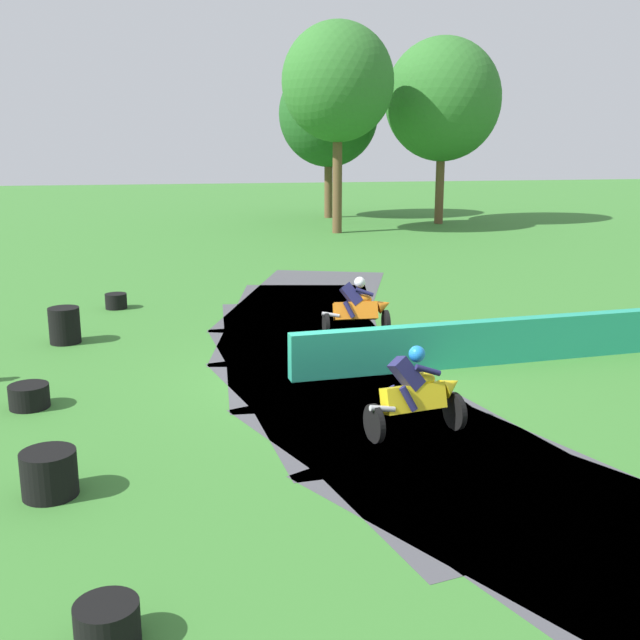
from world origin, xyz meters
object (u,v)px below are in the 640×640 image
object	(u,v)px
motorcycle_lead_orange	(358,308)
motorcycle_chase_yellow	(417,393)
tire_stack_mid_b	(29,396)
tire_stack_mid_a	(65,325)
tire_stack_extra_a	(107,624)
tire_stack_far	(49,474)
tire_stack_near	(116,301)

from	to	relation	value
motorcycle_lead_orange	motorcycle_chase_yellow	distance (m)	6.07
tire_stack_mid_b	tire_stack_mid_a	bearing A→B (deg)	89.99
motorcycle_chase_yellow	tire_stack_extra_a	distance (m)	6.19
motorcycle_chase_yellow	tire_stack_mid_b	bearing A→B (deg)	160.20
tire_stack_far	tire_stack_extra_a	size ratio (longest dim) A/B	1.18
tire_stack_mid_a	tire_stack_extra_a	world-z (taller)	tire_stack_mid_a
tire_stack_mid_b	tire_stack_extra_a	bearing A→B (deg)	-74.25
motorcycle_chase_yellow	tire_stack_mid_a	size ratio (longest dim) A/B	2.10
motorcycle_lead_orange	tire_stack_mid_a	distance (m)	6.59
tire_stack_mid_a	tire_stack_far	world-z (taller)	tire_stack_mid_a
tire_stack_mid_b	tire_stack_far	xyz separation A→B (m)	(0.88, -3.49, 0.10)
motorcycle_chase_yellow	tire_stack_far	bearing A→B (deg)	-166.38
tire_stack_mid_a	tire_stack_extra_a	distance (m)	11.08
motorcycle_chase_yellow	tire_stack_extra_a	xyz separation A→B (m)	(-4.26, -4.46, -0.44)
motorcycle_chase_yellow	tire_stack_far	world-z (taller)	motorcycle_chase_yellow
tire_stack_near	tire_stack_mid_a	world-z (taller)	tire_stack_mid_a
tire_stack_near	tire_stack_extra_a	distance (m)	14.34
tire_stack_extra_a	tire_stack_mid_b	bearing A→B (deg)	105.75
tire_stack_far	motorcycle_chase_yellow	bearing A→B (deg)	13.62
motorcycle_chase_yellow	tire_stack_mid_b	world-z (taller)	motorcycle_chase_yellow
motorcycle_lead_orange	tire_stack_far	size ratio (longest dim) A/B	2.38
motorcycle_chase_yellow	tire_stack_mid_b	size ratio (longest dim) A/B	2.50
motorcycle_chase_yellow	tire_stack_mid_a	world-z (taller)	motorcycle_chase_yellow
tire_stack_mid_b	tire_stack_extra_a	size ratio (longest dim) A/B	1.12
motorcycle_lead_orange	tire_stack_far	world-z (taller)	motorcycle_lead_orange
tire_stack_mid_b	tire_stack_extra_a	xyz separation A→B (m)	(1.88, -6.67, 0.00)
tire_stack_mid_a	tire_stack_extra_a	size ratio (longest dim) A/B	1.34
tire_stack_near	tire_stack_extra_a	size ratio (longest dim) A/B	0.95
tire_stack_mid_b	tire_stack_extra_a	distance (m)	6.94
tire_stack_far	tire_stack_mid_a	bearing A→B (deg)	96.52
motorcycle_lead_orange	tire_stack_far	bearing A→B (deg)	-127.84
tire_stack_mid_a	tire_stack_mid_b	xyz separation A→B (m)	(-0.00, -4.24, -0.20)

